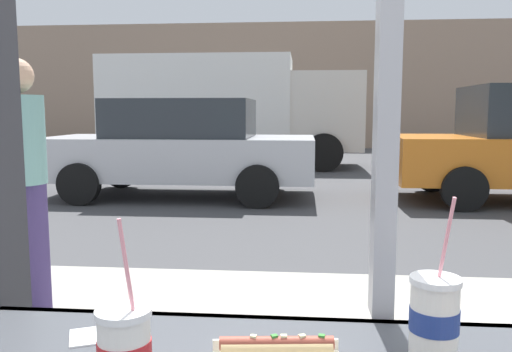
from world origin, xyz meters
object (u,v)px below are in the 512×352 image
(parked_car_silver, at_px, (181,147))
(pedestrian, at_px, (21,169))
(soda_cup_right, at_px, (125,350))
(soda_cup_left, at_px, (434,318))
(box_truck, at_px, (229,106))
(hotdog_tray_far, at_px, (277,350))

(parked_car_silver, xyz_separation_m, pedestrian, (0.20, -5.30, 0.22))
(parked_car_silver, bearing_deg, soda_cup_right, -77.47)
(soda_cup_left, distance_m, box_truck, 12.62)
(soda_cup_left, height_order, box_truck, box_truck)
(hotdog_tray_far, xyz_separation_m, pedestrian, (-1.75, 2.22, 0.09))
(hotdog_tray_far, bearing_deg, soda_cup_right, -152.13)
(box_truck, bearing_deg, pedestrian, -89.42)
(soda_cup_right, height_order, parked_car_silver, parked_car_silver)
(parked_car_silver, height_order, pedestrian, pedestrian)
(soda_cup_left, xyz_separation_m, box_truck, (-2.15, 12.42, 0.52))
(parked_car_silver, bearing_deg, pedestrian, -87.80)
(hotdog_tray_far, bearing_deg, box_truck, 98.45)
(soda_cup_left, xyz_separation_m, parked_car_silver, (-2.25, 7.49, -0.19))
(parked_car_silver, height_order, box_truck, box_truck)
(soda_cup_left, relative_size, box_truck, 0.05)
(soda_cup_right, distance_m, box_truck, 12.70)
(soda_cup_left, relative_size, soda_cup_right, 1.06)
(hotdog_tray_far, relative_size, parked_car_silver, 0.06)
(hotdog_tray_far, distance_m, box_truck, 12.60)
(soda_cup_left, relative_size, pedestrian, 0.20)
(hotdog_tray_far, bearing_deg, parked_car_silver, 104.54)
(soda_cup_left, relative_size, hotdog_tray_far, 1.26)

